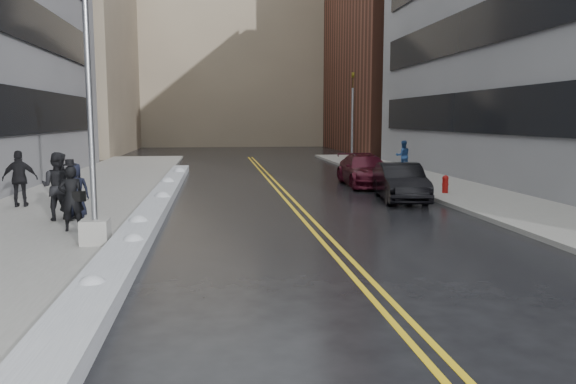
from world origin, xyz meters
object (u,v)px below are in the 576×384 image
object	(u,v)px
lamppost	(91,146)
traffic_signal	(352,115)
pedestrian_c	(75,190)
car_maroon	(365,170)
pedestrian_b	(58,186)
pedestrian_d	(20,179)
fire_hydrant	(445,183)
pedestrian_fedora	(71,198)
pedestrian_east	(403,156)
car_black	(400,182)

from	to	relation	value
lamppost	traffic_signal	world-z (taller)	lamppost
pedestrian_c	car_maroon	distance (m)	14.03
pedestrian_b	lamppost	bearing A→B (deg)	127.42
pedestrian_d	lamppost	bearing A→B (deg)	113.13
fire_hydrant	pedestrian_fedora	bearing A→B (deg)	-154.74
car_maroon	pedestrian_east	bearing A→B (deg)	57.93
traffic_signal	car_maroon	bearing A→B (deg)	-100.27
fire_hydrant	pedestrian_d	size ratio (longest dim) A/B	0.37
pedestrian_c	car_black	bearing A→B (deg)	173.77
lamppost	fire_hydrant	size ratio (longest dim) A/B	10.45
pedestrian_d	pedestrian_fedora	bearing A→B (deg)	113.84
traffic_signal	pedestrian_c	distance (m)	22.58
pedestrian_fedora	car_maroon	bearing A→B (deg)	-148.83
pedestrian_fedora	pedestrian_d	bearing A→B (deg)	-70.73
fire_hydrant	car_black	xyz separation A→B (m)	(-2.26, -1.01, 0.18)
fire_hydrant	pedestrian_d	distance (m)	16.17
traffic_signal	car_black	distance (m)	15.35
traffic_signal	pedestrian_east	world-z (taller)	traffic_signal
fire_hydrant	pedestrian_east	xyz separation A→B (m)	(1.51, 9.74, 0.49)
pedestrian_c	fire_hydrant	bearing A→B (deg)	175.22
pedestrian_d	pedestrian_east	distance (m)	20.94
fire_hydrant	car_black	world-z (taller)	car_black
car_maroon	car_black	bearing A→B (deg)	-87.76
pedestrian_b	pedestrian_c	xyz separation A→B (m)	(0.41, 0.33, -0.17)
pedestrian_d	car_maroon	bearing A→B (deg)	-165.10
pedestrian_fedora	pedestrian_d	size ratio (longest dim) A/B	0.92
fire_hydrant	pedestrian_b	size ratio (longest dim) A/B	0.36
pedestrian_fedora	car_black	distance (m)	12.19
car_black	car_maroon	distance (m)	5.06
lamppost	car_maroon	bearing A→B (deg)	50.32
lamppost	pedestrian_east	world-z (taller)	lamppost
car_maroon	traffic_signal	bearing A→B (deg)	81.49
pedestrian_east	car_black	xyz separation A→B (m)	(-3.77, -10.75, -0.30)
pedestrian_c	pedestrian_east	distance (m)	20.59
pedestrian_b	pedestrian_east	xyz separation A→B (m)	(15.56, 14.28, -0.14)
lamppost	pedestrian_b	size ratio (longest dim) A/B	3.73
pedestrian_c	pedestrian_d	distance (m)	3.54
fire_hydrant	pedestrian_fedora	size ratio (longest dim) A/B	0.41
lamppost	traffic_signal	size ratio (longest dim) A/B	1.27
pedestrian_b	pedestrian_c	size ratio (longest dim) A/B	1.20
pedestrian_b	traffic_signal	bearing A→B (deg)	-115.55
car_black	pedestrian_fedora	bearing A→B (deg)	-147.11
pedestrian_c	car_black	distance (m)	11.83
fire_hydrant	car_black	size ratio (longest dim) A/B	0.16
pedestrian_c	pedestrian_d	size ratio (longest dim) A/B	0.87
pedestrian_east	traffic_signal	bearing A→B (deg)	-62.79
traffic_signal	pedestrian_east	size ratio (longest dim) A/B	3.39
pedestrian_east	car_black	size ratio (longest dim) A/B	0.40
pedestrian_fedora	pedestrian_east	xyz separation A→B (m)	(14.77, 15.99, -0.01)
traffic_signal	pedestrian_east	bearing A→B (deg)	-64.71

